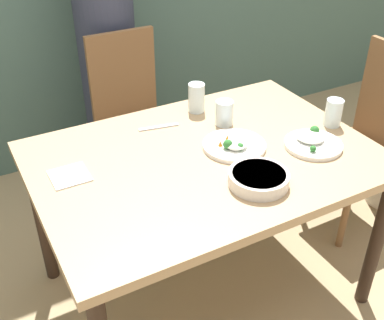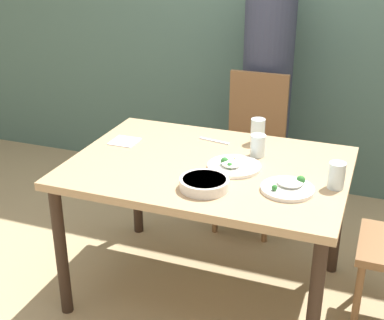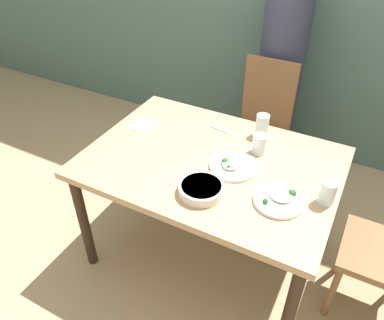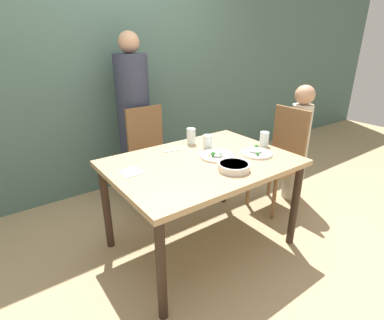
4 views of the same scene
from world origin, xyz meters
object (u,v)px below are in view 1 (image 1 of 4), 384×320
Objects in this scene: plate_rice_adult at (313,142)px; glass_water_tall at (224,113)px; chair_child_spot at (368,137)px; person_adult at (108,58)px; bowl_curry at (259,178)px; chair_adult_spot at (133,120)px.

glass_water_tall is (-0.23, 0.33, 0.04)m from plate_rice_adult.
glass_water_tall is (-0.83, 0.12, 0.29)m from chair_child_spot.
person_adult reaches higher than bowl_curry.
plate_rice_adult is 2.12× the size of glass_water_tall.
person_adult is 1.43m from bowl_curry.
glass_water_tall is (0.13, 0.45, 0.03)m from bowl_curry.
person_adult reaches higher than chair_child_spot.
bowl_curry is 1.98× the size of glass_water_tall.
person_adult is (-0.00, 0.33, 0.25)m from chair_adult_spot.
chair_child_spot is 4.46× the size of bowl_curry.
chair_adult_spot is 0.41m from person_adult.
person_adult is (-1.01, 1.09, 0.25)m from chair_child_spot.
chair_child_spot is at bearing -8.03° from glass_water_tall.
chair_adult_spot reaches higher than bowl_curry.
glass_water_tall is at bearing 124.16° from plate_rice_adult.
chair_adult_spot is 8.84× the size of glass_water_tall.
chair_adult_spot is at bearing -90.00° from person_adult.
chair_child_spot is 4.17× the size of plate_rice_adult.
chair_child_spot is at bearing -37.04° from chair_adult_spot.
chair_child_spot reaches higher than plate_rice_adult.
glass_water_tall is at bearing -73.97° from chair_adult_spot.
chair_child_spot is 8.84× the size of glass_water_tall.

